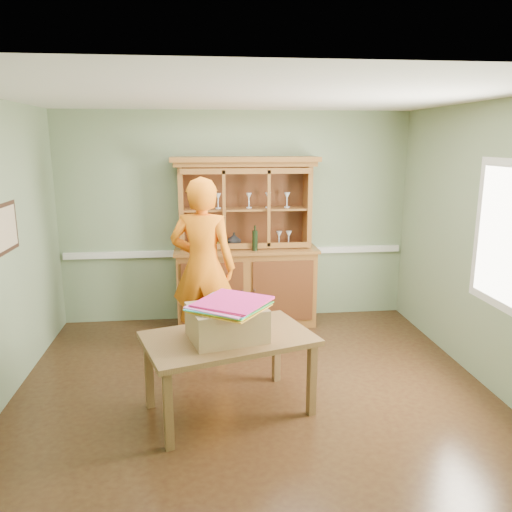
{
  "coord_description": "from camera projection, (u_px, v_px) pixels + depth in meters",
  "views": [
    {
      "loc": [
        -0.46,
        -4.41,
        2.33
      ],
      "look_at": [
        0.08,
        0.4,
        1.21
      ],
      "focal_mm": 35.0,
      "sensor_mm": 36.0,
      "label": 1
    }
  ],
  "objects": [
    {
      "name": "floor",
      "position": [
        253.0,
        386.0,
        4.84
      ],
      "size": [
        4.5,
        4.5,
        0.0
      ],
      "primitive_type": "plane",
      "color": "#432C15",
      "rests_on": "ground"
    },
    {
      "name": "ceiling",
      "position": [
        252.0,
        96.0,
        4.23
      ],
      "size": [
        4.5,
        4.5,
        0.0
      ],
      "primitive_type": "plane",
      "rotation": [
        3.14,
        0.0,
        0.0
      ],
      "color": "white",
      "rests_on": "wall_back"
    },
    {
      "name": "wall_back",
      "position": [
        236.0,
        218.0,
        6.47
      ],
      "size": [
        4.5,
        0.0,
        4.5
      ],
      "primitive_type": "plane",
      "rotation": [
        1.57,
        0.0,
        0.0
      ],
      "color": "gray",
      "rests_on": "floor"
    },
    {
      "name": "wall_right",
      "position": [
        485.0,
        245.0,
        4.78
      ],
      "size": [
        0.0,
        4.0,
        4.0
      ],
      "primitive_type": "plane",
      "rotation": [
        1.57,
        0.0,
        -1.57
      ],
      "color": "gray",
      "rests_on": "floor"
    },
    {
      "name": "wall_front",
      "position": [
        292.0,
        333.0,
        2.6
      ],
      "size": [
        4.5,
        0.0,
        4.5
      ],
      "primitive_type": "plane",
      "rotation": [
        -1.57,
        0.0,
        0.0
      ],
      "color": "gray",
      "rests_on": "floor"
    },
    {
      "name": "chair_rail",
      "position": [
        237.0,
        252.0,
        6.55
      ],
      "size": [
        4.41,
        0.05,
        0.08
      ],
      "primitive_type": "cube",
      "color": "white",
      "rests_on": "wall_back"
    },
    {
      "name": "framed_map",
      "position": [
        6.0,
        228.0,
        4.54
      ],
      "size": [
        0.03,
        0.6,
        0.46
      ],
      "color": "#361F15",
      "rests_on": "wall_left"
    },
    {
      "name": "window_panel",
      "position": [
        504.0,
        236.0,
        4.46
      ],
      "size": [
        0.03,
        0.96,
        1.36
      ],
      "color": "white",
      "rests_on": "wall_right"
    },
    {
      "name": "china_hutch",
      "position": [
        246.0,
        267.0,
        6.38
      ],
      "size": [
        1.82,
        0.6,
        2.14
      ],
      "color": "brown",
      "rests_on": "floor"
    },
    {
      "name": "dining_table",
      "position": [
        229.0,
        345.0,
        4.28
      ],
      "size": [
        1.59,
        1.22,
        0.7
      ],
      "rotation": [
        0.0,
        0.0,
        0.3
      ],
      "color": "brown",
      "rests_on": "floor"
    },
    {
      "name": "cardboard_box",
      "position": [
        227.0,
        322.0,
        4.18
      ],
      "size": [
        0.71,
        0.62,
        0.28
      ],
      "primitive_type": "cube",
      "rotation": [
        0.0,
        0.0,
        0.25
      ],
      "color": "#977C4E",
      "rests_on": "dining_table"
    },
    {
      "name": "kite_stack",
      "position": [
        230.0,
        304.0,
        4.1
      ],
      "size": [
        0.72,
        0.72,
        0.06
      ],
      "rotation": [
        0.0,
        0.0,
        0.97
      ],
      "color": "orange",
      "rests_on": "cardboard_box"
    },
    {
      "name": "person",
      "position": [
        203.0,
        267.0,
        5.43
      ],
      "size": [
        0.81,
        0.62,
        1.96
      ],
      "primitive_type": "imported",
      "rotation": [
        0.0,
        0.0,
        2.9
      ],
      "color": "orange",
      "rests_on": "floor"
    }
  ]
}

